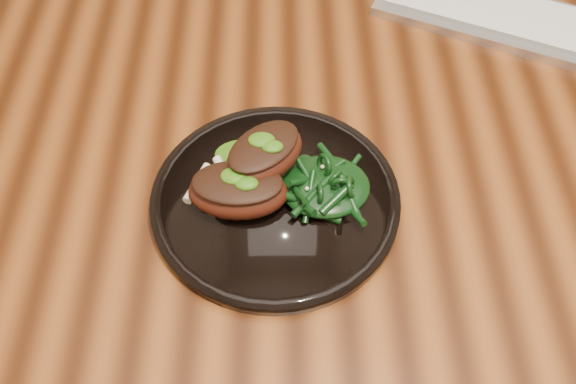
# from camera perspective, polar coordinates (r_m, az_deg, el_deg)

# --- Properties ---
(desk) EXTENTS (1.60, 0.80, 0.75)m
(desk) POSITION_cam_1_polar(r_m,az_deg,el_deg) (0.91, 14.57, 0.21)
(desk) COLOR black
(desk) RESTS_ON ground
(plate) EXTENTS (0.29, 0.29, 0.02)m
(plate) POSITION_cam_1_polar(r_m,az_deg,el_deg) (0.76, -1.12, -0.68)
(plate) COLOR black
(plate) RESTS_ON desk
(lamb_chop_front) EXTENTS (0.12, 0.09, 0.05)m
(lamb_chop_front) POSITION_cam_1_polar(r_m,az_deg,el_deg) (0.72, -4.52, 0.18)
(lamb_chop_front) COLOR #3F160C
(lamb_chop_front) RESTS_ON plate
(lamb_chop_back) EXTENTS (0.12, 0.12, 0.05)m
(lamb_chop_back) POSITION_cam_1_polar(r_m,az_deg,el_deg) (0.74, -2.21, 3.40)
(lamb_chop_back) COLOR #3F160C
(lamb_chop_back) RESTS_ON plate
(herb_smear) EXTENTS (0.08, 0.05, 0.00)m
(herb_smear) POSITION_cam_1_polar(r_m,az_deg,el_deg) (0.79, -3.79, 3.38)
(herb_smear) COLOR #1E4C08
(herb_smear) RESTS_ON plate
(greens_heap) EXTENTS (0.11, 0.10, 0.04)m
(greens_heap) POSITION_cam_1_polar(r_m,az_deg,el_deg) (0.74, 3.31, 0.85)
(greens_heap) COLOR black
(greens_heap) RESTS_ON plate
(keyboard) EXTENTS (0.46, 0.31, 0.02)m
(keyboard) POSITION_cam_1_polar(r_m,az_deg,el_deg) (1.05, 20.41, 13.91)
(keyboard) COLOR #B4B6B8
(keyboard) RESTS_ON desk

